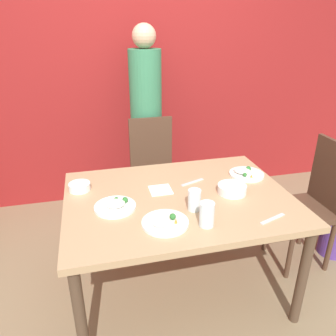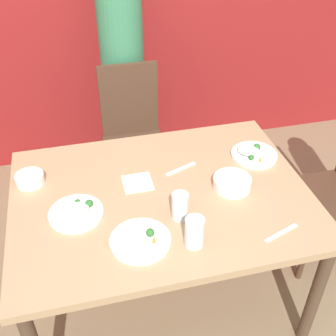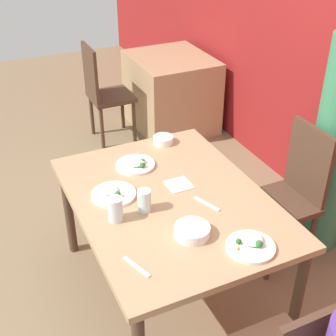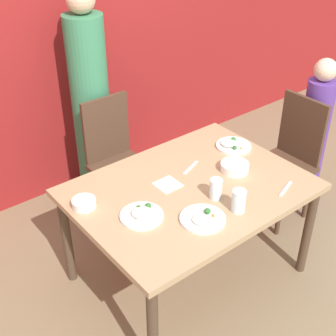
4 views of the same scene
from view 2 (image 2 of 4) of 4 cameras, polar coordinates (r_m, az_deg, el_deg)
ground_plane at (r=2.53m, az=-0.77°, el=-16.11°), size 10.00×10.00×0.00m
dining_table at (r=2.04m, az=-0.93°, el=-5.02°), size 1.40×1.04×0.73m
chair_adult_spot at (r=2.80m, az=-4.69°, el=4.52°), size 0.40×0.40×0.97m
person_adult at (r=2.93m, az=-6.08°, el=12.50°), size 0.29×0.29×1.72m
bowl_curry at (r=2.03m, az=8.68°, el=-1.97°), size 0.18×0.18×0.05m
plate_rice_adult at (r=1.76m, az=-3.83°, el=-9.77°), size 0.25×0.25×0.05m
plate_rice_child at (r=2.27m, az=11.42°, el=1.95°), size 0.24×0.24×0.06m
plate_noodles at (r=1.92m, az=-12.30°, el=-5.83°), size 0.24×0.24×0.05m
bowl_rice_small at (r=2.14m, az=-18.23°, el=-1.37°), size 0.14×0.14×0.05m
glass_water_tall at (r=1.83m, az=1.63°, el=-5.17°), size 0.07×0.07×0.13m
glass_water_short at (r=1.71m, az=3.60°, el=-8.65°), size 0.08×0.08×0.14m
napkin_folded at (r=2.05m, az=-4.16°, el=-2.00°), size 0.14×0.14×0.01m
fork_steel at (r=1.86m, az=15.06°, el=-8.49°), size 0.18×0.08×0.01m
spoon_steel at (r=2.13m, az=1.74°, el=-0.12°), size 0.18×0.08×0.01m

